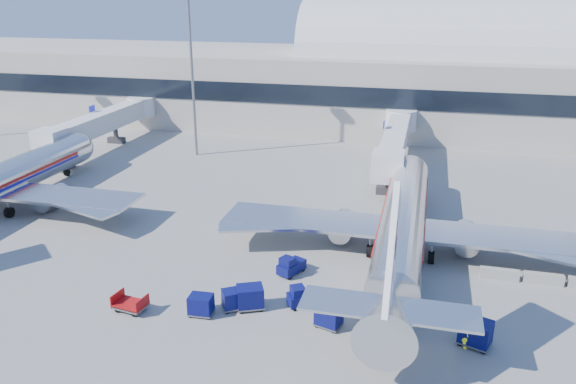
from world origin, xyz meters
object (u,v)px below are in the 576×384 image
(tug_lead, at_px, (303,297))
(tug_left, at_px, (291,266))
(mast_west, at_px, (191,48))
(cart_train_a, at_px, (250,297))
(cart_train_c, at_px, (201,305))
(barrier_mid, at_px, (544,279))
(cart_open_red, at_px, (131,305))
(ramp_worker, at_px, (465,334))
(jetbridge_mid, at_px, (106,121))
(airliner_main, at_px, (403,224))
(tug_right, at_px, (388,285))
(cart_solo_near, at_px, (329,316))
(jetbridge_near, at_px, (396,138))
(cart_solo_far, at_px, (476,332))
(cart_train_b, at_px, (234,299))
(barrier_near, at_px, (500,274))

(tug_lead, xyz_separation_m, tug_left, (-2.10, 4.56, -0.00))
(tug_left, bearing_deg, mast_west, 59.58)
(cart_train_a, bearing_deg, cart_train_c, -176.08)
(mast_west, bearing_deg, barrier_mid, -34.14)
(cart_open_red, distance_m, ramp_worker, 23.35)
(tug_left, xyz_separation_m, cart_train_a, (-1.58, -5.86, 0.20))
(jetbridge_mid, relative_size, ramp_worker, 14.37)
(mast_west, distance_m, cart_train_c, 44.53)
(airliner_main, bearing_deg, mast_west, 139.64)
(mast_west, height_order, tug_right, mast_west)
(tug_right, relative_size, cart_solo_near, 1.33)
(jetbridge_mid, relative_size, mast_west, 1.22)
(mast_west, relative_size, ramp_worker, 11.81)
(jetbridge_near, relative_size, mast_west, 1.22)
(cart_train_a, height_order, cart_solo_near, cart_train_a)
(tug_lead, relative_size, tug_right, 1.00)
(cart_solo_near, relative_size, cart_solo_far, 0.85)
(tug_right, height_order, cart_train_c, tug_right)
(tug_right, relative_size, tug_left, 1.00)
(ramp_worker, bearing_deg, tug_right, 22.92)
(tug_right, bearing_deg, cart_train_b, -135.01)
(cart_train_a, height_order, cart_solo_far, cart_solo_far)
(barrier_near, distance_m, cart_solo_far, 10.18)
(jetbridge_near, distance_m, jetbridge_mid, 42.00)
(barrier_mid, bearing_deg, ramp_worker, -122.21)
(cart_train_a, relative_size, cart_solo_far, 0.99)
(jetbridge_near, bearing_deg, cart_solo_far, -78.41)
(cart_train_a, relative_size, cart_train_b, 1.15)
(mast_west, bearing_deg, tug_right, -47.87)
(cart_solo_far, bearing_deg, cart_solo_near, -158.73)
(cart_train_c, bearing_deg, barrier_near, 24.03)
(airliner_main, bearing_deg, jetbridge_mid, 149.36)
(tug_lead, bearing_deg, mast_west, 91.17)
(tug_right, xyz_separation_m, ramp_worker, (5.38, -5.61, 0.21))
(cart_train_b, bearing_deg, cart_train_c, -178.74)
(cart_open_red, bearing_deg, ramp_worker, 11.55)
(mast_west, relative_size, tug_left, 8.14)
(jetbridge_mid, distance_m, mast_west, 18.06)
(barrier_mid, relative_size, tug_right, 1.08)
(barrier_near, distance_m, cart_train_b, 21.47)
(barrier_mid, relative_size, ramp_worker, 1.57)
(cart_train_b, xyz_separation_m, cart_solo_near, (7.13, -0.61, 0.04))
(ramp_worker, bearing_deg, cart_train_a, 64.97)
(jetbridge_near, bearing_deg, barrier_near, -70.15)
(airliner_main, distance_m, ramp_worker, 13.76)
(tug_left, xyz_separation_m, cart_solo_near, (4.41, -6.82, 0.09))
(cart_train_a, relative_size, ramp_worker, 1.28)
(tug_left, height_order, ramp_worker, ramp_worker)
(cart_train_a, xyz_separation_m, ramp_worker, (14.99, -1.09, 0.02))
(barrier_mid, height_order, cart_train_a, cart_train_a)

